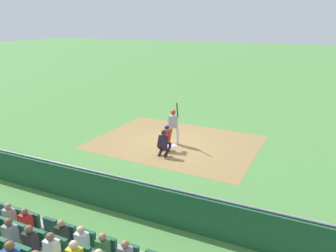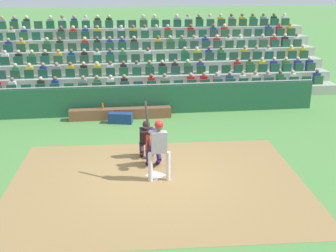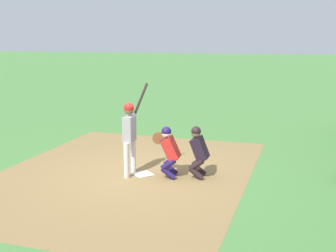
# 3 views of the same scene
# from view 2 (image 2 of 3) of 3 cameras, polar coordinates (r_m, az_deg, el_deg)

# --- Properties ---
(ground_plane) EXTENTS (160.00, 160.00, 0.00)m
(ground_plane) POSITION_cam_2_polar(r_m,az_deg,el_deg) (12.51, -1.72, -6.73)
(ground_plane) COLOR #4F8842
(infield_dirt_patch) EXTENTS (8.60, 6.56, 0.01)m
(infield_dirt_patch) POSITION_cam_2_polar(r_m,az_deg,el_deg) (12.06, -1.49, -7.74)
(infield_dirt_patch) COLOR olive
(infield_dirt_patch) RESTS_ON ground_plane
(home_plate_marker) EXTENTS (0.62, 0.62, 0.02)m
(home_plate_marker) POSITION_cam_2_polar(r_m,az_deg,el_deg) (12.51, -1.72, -6.66)
(home_plate_marker) COLOR white
(home_plate_marker) RESTS_ON infield_dirt_patch
(batter_at_plate) EXTENTS (0.70, 0.52, 2.29)m
(batter_at_plate) POSITION_cam_2_polar(r_m,az_deg,el_deg) (11.78, -1.27, -2.35)
(batter_at_plate) COLOR silver
(batter_at_plate) RESTS_ON ground_plane
(catcher_crouching) EXTENTS (0.48, 0.73, 1.29)m
(catcher_crouching) POSITION_cam_2_polar(r_m,az_deg,el_deg) (12.83, -2.03, -2.56)
(catcher_crouching) COLOR #211650
(catcher_crouching) RESTS_ON ground_plane
(home_plate_umpire) EXTENTS (0.47, 0.46, 1.30)m
(home_plate_umpire) POSITION_cam_2_polar(r_m,az_deg,el_deg) (13.48, -2.93, -1.53)
(home_plate_umpire) COLOR black
(home_plate_umpire) RESTS_ON ground_plane
(dugout_wall) EXTENTS (15.04, 0.24, 1.30)m
(dugout_wall) POSITION_cam_2_polar(r_m,az_deg,el_deg) (18.00, -3.61, 3.55)
(dugout_wall) COLOR #1F5537
(dugout_wall) RESTS_ON ground_plane
(dugout_bench) EXTENTS (4.17, 0.40, 0.44)m
(dugout_bench) POSITION_cam_2_polar(r_m,az_deg,el_deg) (17.56, -6.41, 1.69)
(dugout_bench) COLOR brown
(dugout_bench) RESTS_ON ground_plane
(water_bottle_on_bench) EXTENTS (0.07, 0.07, 0.24)m
(water_bottle_on_bench) POSITION_cam_2_polar(r_m,az_deg,el_deg) (17.47, -8.81, 2.67)
(water_bottle_on_bench) COLOR #CF5219
(water_bottle_on_bench) RESTS_ON dugout_bench
(equipment_duffel_bag) EXTENTS (0.99, 0.56, 0.42)m
(equipment_duffel_bag) POSITION_cam_2_polar(r_m,az_deg,el_deg) (17.00, -6.44, 1.07)
(equipment_duffel_bag) COLOR navy
(equipment_duffel_bag) RESTS_ON ground_plane
(bleacher_stand) EXTENTS (19.86, 5.84, 3.58)m
(bleacher_stand) POSITION_cam_2_polar(r_m,az_deg,el_deg) (23.39, -4.53, 8.32)
(bleacher_stand) COLOR #99A393
(bleacher_stand) RESTS_ON ground_plane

